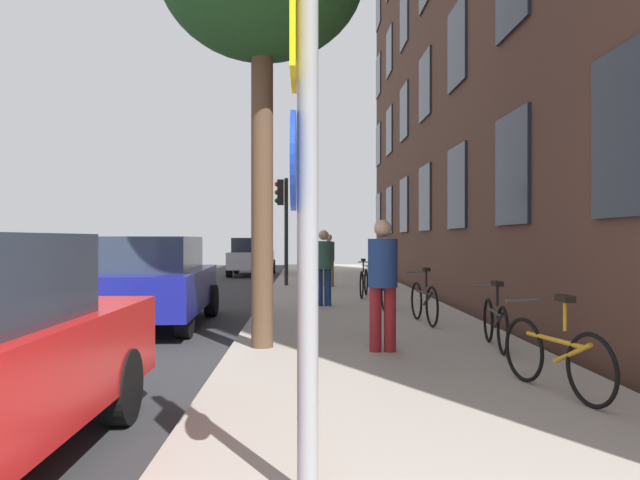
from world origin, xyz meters
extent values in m
plane|color=#332D28|center=(-2.40, 15.00, 0.00)|extent=(41.80, 41.80, 0.00)
cube|color=#2D2D30|center=(-4.50, 15.00, 0.01)|extent=(7.00, 38.00, 0.01)
cube|color=#9E9389|center=(1.10, 15.00, 0.06)|extent=(4.20, 38.00, 0.12)
cube|color=#1E232D|center=(3.42, 5.57, 2.74)|extent=(0.06, 1.54, 1.84)
cube|color=#1E232D|center=(3.42, 9.14, 2.74)|extent=(0.06, 1.54, 1.84)
cube|color=#1E232D|center=(3.42, 12.71, 2.74)|extent=(0.06, 1.54, 1.84)
cube|color=#1E232D|center=(3.42, 16.29, 2.74)|extent=(0.06, 1.54, 1.84)
cube|color=#1E232D|center=(3.42, 19.86, 2.74)|extent=(0.06, 1.54, 1.84)
cube|color=#1E232D|center=(3.42, 23.43, 2.74)|extent=(0.06, 1.54, 1.84)
cube|color=#1E232D|center=(3.42, 27.00, 2.74)|extent=(0.06, 1.54, 1.84)
cube|color=#1E232D|center=(3.42, 12.71, 5.91)|extent=(0.06, 1.54, 1.84)
cube|color=#1E232D|center=(3.42, 16.29, 5.91)|extent=(0.06, 1.54, 1.84)
cube|color=#1E232D|center=(3.42, 19.86, 5.91)|extent=(0.06, 1.54, 1.84)
cube|color=#1E232D|center=(3.42, 23.43, 5.91)|extent=(0.06, 1.54, 1.84)
cube|color=#1E232D|center=(3.42, 27.00, 5.91)|extent=(0.06, 1.54, 1.84)
cube|color=#1E232D|center=(3.42, 19.86, 9.08)|extent=(0.06, 1.54, 1.84)
cube|color=#1E232D|center=(3.42, 23.43, 9.08)|extent=(0.06, 1.54, 1.84)
cube|color=#1E232D|center=(3.42, 27.00, 9.08)|extent=(0.06, 1.54, 1.84)
cube|color=#1E232D|center=(3.42, 27.00, 12.26)|extent=(0.06, 1.54, 1.84)
cylinder|color=gray|center=(0.03, 2.72, 1.90)|extent=(0.12, 0.12, 3.57)
cube|color=yellow|center=(-0.05, 2.72, 2.78)|extent=(0.03, 0.60, 0.60)
cylinder|color=#14339E|center=(-0.05, 2.72, 2.03)|extent=(0.03, 0.56, 0.56)
cylinder|color=black|center=(-0.56, 18.43, 1.82)|extent=(0.12, 0.12, 3.39)
cube|color=black|center=(-0.74, 18.43, 3.06)|extent=(0.20, 0.24, 0.80)
sphere|color=red|center=(-0.85, 18.43, 3.32)|extent=(0.16, 0.16, 0.16)
sphere|color=#523707|center=(-0.85, 18.43, 3.06)|extent=(0.16, 0.16, 0.16)
sphere|color=#083E11|center=(-0.85, 18.43, 2.80)|extent=(0.16, 0.16, 0.16)
cylinder|color=brown|center=(-0.56, 7.54, 2.26)|extent=(0.30, 0.30, 4.27)
torus|color=black|center=(2.28, 5.49, 0.45)|extent=(0.19, 0.65, 0.66)
torus|color=black|center=(2.51, 4.51, 0.45)|extent=(0.19, 0.65, 0.66)
cylinder|color=#C68C19|center=(2.39, 5.00, 0.63)|extent=(0.24, 0.84, 0.04)
cylinder|color=#C68C19|center=(2.45, 4.76, 0.55)|extent=(0.16, 0.51, 0.28)
cylinder|color=#C68C19|center=(2.43, 4.85, 0.88)|extent=(0.04, 0.04, 0.28)
cube|color=black|center=(2.43, 4.85, 1.04)|extent=(0.10, 0.24, 0.06)
cylinder|color=#4C4C4C|center=(2.28, 5.49, 0.96)|extent=(0.42, 0.13, 0.03)
torus|color=black|center=(2.64, 7.88, 0.43)|extent=(0.11, 0.62, 0.62)
torus|color=black|center=(2.53, 6.92, 0.43)|extent=(0.11, 0.62, 0.62)
cylinder|color=black|center=(2.59, 7.40, 0.60)|extent=(0.14, 0.83, 0.04)
cylinder|color=black|center=(2.56, 7.16, 0.52)|extent=(0.10, 0.50, 0.27)
cylinder|color=black|center=(2.57, 7.26, 0.84)|extent=(0.04, 0.04, 0.28)
cube|color=black|center=(2.57, 7.26, 1.00)|extent=(0.10, 0.24, 0.06)
cylinder|color=#4C4C4C|center=(2.64, 7.88, 0.92)|extent=(0.42, 0.08, 0.03)
torus|color=black|center=(2.06, 10.29, 0.46)|extent=(0.09, 0.69, 0.69)
torus|color=black|center=(2.14, 9.31, 0.46)|extent=(0.09, 0.69, 0.69)
cylinder|color=black|center=(2.10, 9.80, 0.65)|extent=(0.11, 0.84, 0.04)
cylinder|color=black|center=(2.12, 9.56, 0.57)|extent=(0.08, 0.51, 0.27)
cylinder|color=black|center=(2.11, 9.65, 0.91)|extent=(0.04, 0.04, 0.28)
cube|color=black|center=(2.11, 9.65, 1.07)|extent=(0.10, 0.24, 0.06)
cylinder|color=#4C4C4C|center=(2.06, 10.29, 0.99)|extent=(0.42, 0.06, 0.03)
torus|color=black|center=(1.63, 12.71, 0.47)|extent=(0.05, 0.69, 0.69)
torus|color=black|center=(1.65, 11.69, 0.47)|extent=(0.05, 0.69, 0.69)
cylinder|color=black|center=(1.64, 12.20, 0.66)|extent=(0.06, 0.88, 0.04)
cylinder|color=black|center=(1.64, 11.94, 0.57)|extent=(0.05, 0.53, 0.29)
cylinder|color=black|center=(1.64, 12.05, 0.91)|extent=(0.04, 0.04, 0.28)
cube|color=black|center=(1.64, 12.05, 1.07)|extent=(0.10, 0.24, 0.06)
cylinder|color=#4C4C4C|center=(1.63, 12.71, 0.99)|extent=(0.42, 0.04, 0.03)
torus|color=black|center=(1.63, 15.12, 0.46)|extent=(0.18, 0.68, 0.68)
torus|color=black|center=(1.42, 14.08, 0.46)|extent=(0.18, 0.68, 0.68)
cylinder|color=black|center=(1.52, 14.60, 0.65)|extent=(0.22, 0.89, 0.04)
cylinder|color=black|center=(1.47, 14.34, 0.56)|extent=(0.15, 0.54, 0.29)
cylinder|color=black|center=(1.49, 14.45, 0.90)|extent=(0.04, 0.04, 0.28)
cube|color=black|center=(1.49, 14.45, 1.06)|extent=(0.10, 0.24, 0.06)
cylinder|color=#4C4C4C|center=(1.63, 15.12, 0.98)|extent=(0.42, 0.11, 0.03)
torus|color=black|center=(2.21, 17.51, 0.43)|extent=(0.06, 0.62, 0.62)
torus|color=black|center=(2.24, 16.49, 0.43)|extent=(0.06, 0.62, 0.62)
cylinder|color=#194C99|center=(2.23, 17.00, 0.60)|extent=(0.07, 0.87, 0.04)
cylinder|color=#194C99|center=(2.23, 16.74, 0.52)|extent=(0.06, 0.53, 0.28)
cylinder|color=#194C99|center=(2.23, 16.85, 0.84)|extent=(0.04, 0.04, 0.28)
cube|color=black|center=(2.23, 16.85, 1.00)|extent=(0.10, 0.24, 0.06)
cylinder|color=#4C4C4C|center=(2.21, 17.51, 0.92)|extent=(0.42, 0.04, 0.03)
cylinder|color=maroon|center=(0.94, 7.18, 0.54)|extent=(0.16, 0.16, 0.84)
cylinder|color=maroon|center=(1.13, 7.18, 0.54)|extent=(0.16, 0.16, 0.84)
cylinder|color=navy|center=(1.04, 7.18, 1.28)|extent=(0.42, 0.42, 0.63)
sphere|color=tan|center=(1.04, 7.18, 1.73)|extent=(0.23, 0.23, 0.23)
cylinder|color=navy|center=(0.34, 12.58, 0.53)|extent=(0.15, 0.15, 0.81)
cylinder|color=navy|center=(0.53, 12.58, 0.53)|extent=(0.15, 0.15, 0.81)
cylinder|color=#33594C|center=(0.43, 12.58, 1.24)|extent=(0.52, 0.52, 0.61)
sphere|color=tan|center=(0.43, 12.58, 1.67)|extent=(0.22, 0.22, 0.22)
cylinder|color=olive|center=(0.67, 17.89, 0.51)|extent=(0.15, 0.15, 0.79)
cylinder|color=olive|center=(0.85, 17.89, 0.51)|extent=(0.15, 0.15, 0.79)
cylinder|color=#33594C|center=(0.76, 17.89, 1.21)|extent=(0.40, 0.40, 0.59)
sphere|color=tan|center=(0.76, 17.89, 1.63)|extent=(0.21, 0.21, 0.21)
cylinder|color=black|center=(-1.55, 4.51, 0.33)|extent=(0.22, 0.64, 0.64)
cube|color=navy|center=(-2.74, 10.33, 0.68)|extent=(2.04, 4.40, 0.70)
cube|color=#2D3847|center=(-2.74, 10.12, 1.33)|extent=(1.66, 2.49, 0.60)
cylinder|color=black|center=(-3.58, 11.72, 0.33)|extent=(0.22, 0.64, 0.64)
cylinder|color=black|center=(-1.89, 11.72, 0.33)|extent=(0.22, 0.64, 0.64)
cylinder|color=black|center=(-3.58, 8.95, 0.33)|extent=(0.22, 0.64, 0.64)
cylinder|color=black|center=(-1.89, 8.95, 0.33)|extent=(0.22, 0.64, 0.64)
cube|color=#B7B7BC|center=(-2.27, 25.57, 0.68)|extent=(1.88, 4.22, 0.70)
cube|color=#1E232D|center=(-2.27, 25.36, 1.33)|extent=(1.56, 2.37, 0.60)
cylinder|color=black|center=(-3.09, 26.92, 0.33)|extent=(0.22, 0.64, 0.64)
cylinder|color=black|center=(-1.44, 26.92, 0.33)|extent=(0.22, 0.64, 0.64)
cylinder|color=black|center=(-3.09, 24.23, 0.33)|extent=(0.22, 0.64, 0.64)
cylinder|color=black|center=(-1.44, 24.23, 0.33)|extent=(0.22, 0.64, 0.64)
camera|label=1|loc=(0.01, -0.67, 1.59)|focal=33.89mm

